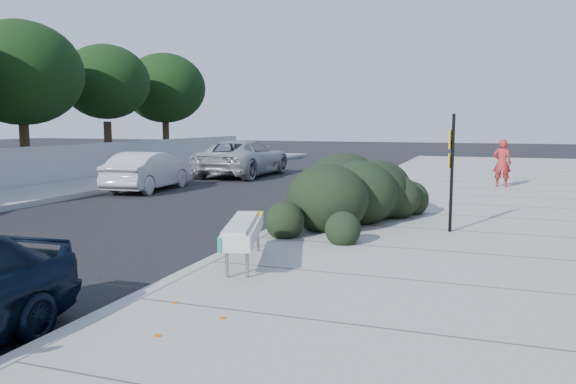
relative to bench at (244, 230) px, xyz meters
The scene contains 15 objects.
ground 0.91m from the bench, behind, with size 120.00×120.00×0.00m, color black.
sidewalk_near 7.03m from the bench, 44.46° to the left, with size 11.20×50.00×0.15m, color gray.
sidewalk_far 11.24m from the bench, 154.07° to the left, with size 3.00×50.00×0.15m, color gray.
curb_near 4.98m from the bench, 96.94° to the left, with size 0.22×50.00×0.17m, color #9E9E99.
curb_far 9.92m from the bench, 150.28° to the left, with size 0.22×50.00×0.17m, color #9E9E99.
tree_far_d 16.23m from the bench, 145.78° to the left, with size 4.60×4.60×6.16m.
tree_far_e 19.42m from the bench, 133.28° to the left, with size 4.00×4.00×5.90m.
tree_far_f 23.27m from the bench, 124.71° to the left, with size 4.40×4.40×6.07m.
bench is the anchor object (origin of this frame).
bike_rack 3.57m from the bench, 72.96° to the left, with size 0.21×0.64×0.96m.
sign_post 4.81m from the bench, 52.44° to the left, with size 0.10×0.27×2.38m.
hedge 4.14m from the bench, 77.36° to the left, with size 2.21×4.42×1.66m, color black.
wagon_silver 11.58m from the bench, 130.58° to the left, with size 1.43×4.10×1.35m, color silver.
suv_silver 16.15m from the bench, 114.12° to the left, with size 2.61×5.67×1.58m, color #A3A7A8.
pedestrian 13.33m from the bench, 72.34° to the left, with size 0.60×0.39×1.64m, color maroon.
Camera 1 is at (4.16, -7.83, 2.36)m, focal length 35.00 mm.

